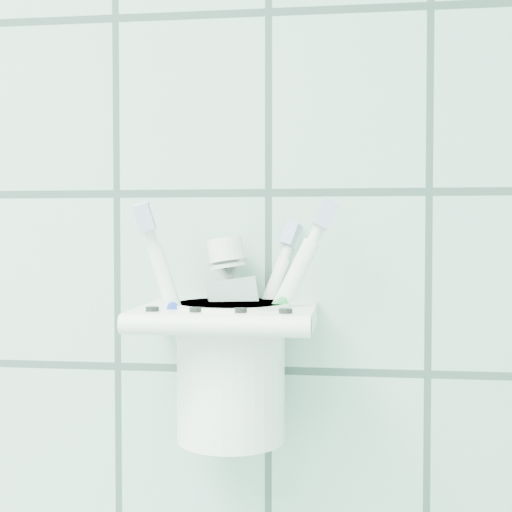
{
  "coord_description": "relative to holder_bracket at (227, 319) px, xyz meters",
  "views": [
    {
      "loc": [
        0.74,
        0.6,
        1.37
      ],
      "look_at": [
        0.67,
        1.1,
        1.35
      ],
      "focal_mm": 50.0,
      "sensor_mm": 36.0,
      "label": 1
    }
  ],
  "objects": [
    {
      "name": "toothbrush_pink",
      "position": [
        -0.01,
        -0.01,
        0.01
      ],
      "size": [
        0.06,
        0.03,
        0.19
      ],
      "rotation": [
        0.09,
        -0.29,
        0.13
      ],
      "color": "white",
      "rests_on": "cup"
    },
    {
      "name": "holder_bracket",
      "position": [
        0.0,
        0.0,
        0.0
      ],
      "size": [
        0.14,
        0.11,
        0.04
      ],
      "color": "white",
      "rests_on": "wall_back"
    },
    {
      "name": "cup",
      "position": [
        0.0,
        0.0,
        -0.04
      ],
      "size": [
        0.09,
        0.09,
        0.11
      ],
      "color": "white",
      "rests_on": "holder_bracket"
    },
    {
      "name": "toothbrush_blue",
      "position": [
        -0.01,
        0.02,
        0.0
      ],
      "size": [
        0.06,
        0.04,
        0.18
      ],
      "rotation": [
        -0.34,
        0.24,
        -0.44
      ],
      "color": "white",
      "rests_on": "cup"
    },
    {
      "name": "toothpaste_tube",
      "position": [
        0.02,
        0.01,
        -0.0
      ],
      "size": [
        0.06,
        0.04,
        0.16
      ],
      "rotation": [
        -0.11,
        -0.13,
        0.29
      ],
      "color": "silver",
      "rests_on": "cup"
    },
    {
      "name": "toothbrush_orange",
      "position": [
        -0.01,
        -0.0,
        0.01
      ],
      "size": [
        0.09,
        0.02,
        0.2
      ],
      "rotation": [
        -0.04,
        0.46,
        0.06
      ],
      "color": "white",
      "rests_on": "cup"
    }
  ]
}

